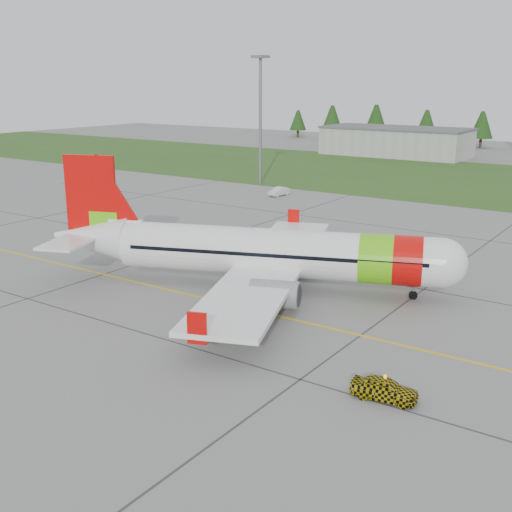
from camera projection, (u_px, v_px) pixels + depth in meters
The scene contains 8 objects.
ground at pixel (170, 341), 42.41m from camera, with size 320.00×320.00×0.00m, color gray.
aircraft at pixel (267, 253), 52.40m from camera, with size 33.50×31.84×10.59m.
follow_me_car at pixel (386, 368), 34.23m from camera, with size 1.46×1.24×3.64m, color gold.
service_van at pixel (279, 183), 95.08m from camera, with size 1.36×1.29×3.91m, color silver.
grass_strip at pixel (498, 183), 107.62m from camera, with size 320.00×50.00×0.03m, color #30561E.
taxi_guideline at pixel (241, 307), 48.77m from camera, with size 120.00×0.25×0.02m, color gold.
hangar_west at pixel (396, 142), 145.45m from camera, with size 32.00×14.00×6.00m, color #A8A8A3.
floodlight_mast at pixel (260, 123), 103.32m from camera, with size 0.50×0.50×20.00m, color slate.
Camera 1 is at (26.96, -29.27, 16.70)m, focal length 45.00 mm.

